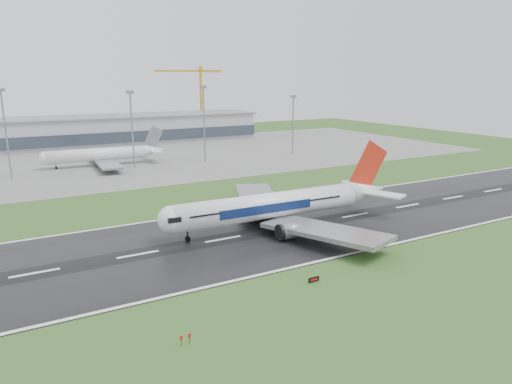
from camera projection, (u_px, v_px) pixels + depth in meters
ground at (138, 255)px, 98.47m from camera, size 520.00×520.00×0.00m
runway at (138, 255)px, 98.46m from camera, size 400.00×45.00×0.10m
apron at (62, 164)px, 204.54m from camera, size 400.00×130.00×0.08m
terminal at (46, 133)px, 253.69m from camera, size 240.00×36.00×15.00m
main_airliner at (284, 188)px, 115.94m from camera, size 66.61×63.59×19.22m
parked_airliner at (102, 148)px, 198.14m from camera, size 55.34×51.89×15.50m
tower_crane at (201, 101)px, 309.29m from camera, size 45.11×4.63×44.45m
runway_sign at (314, 280)px, 85.04m from camera, size 2.29×0.83×1.04m
floodmast_2 at (6, 136)px, 169.78m from camera, size 0.64×0.64×32.00m
floodmast_3 at (132, 131)px, 191.81m from camera, size 0.64×0.64×30.60m
floodmast_4 at (204, 125)px, 206.83m from camera, size 0.64×0.64×32.41m
floodmast_5 at (293, 126)px, 229.87m from camera, size 0.64×0.64×27.53m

